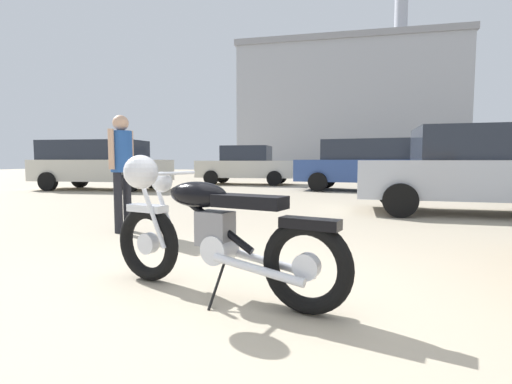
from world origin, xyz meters
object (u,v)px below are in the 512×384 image
vintage_motorcycle (210,231)px  pale_sedan_back (247,165)px  bystander (122,161)px  silver_sedan_mid (471,170)px  dark_sedan_left (99,163)px  red_hatchback_near (370,163)px

vintage_motorcycle → pale_sedan_back: size_ratio=0.48×
bystander → pale_sedan_back: pale_sedan_back is taller
silver_sedan_mid → pale_sedan_back: bearing=130.9°
bystander → pale_sedan_back: (-1.10, 11.24, -0.18)m
dark_sedan_left → vintage_motorcycle: bearing=-54.6°
vintage_motorcycle → bystander: bearing=-29.1°
silver_sedan_mid → red_hatchback_near: 5.65m
vintage_motorcycle → dark_sedan_left: size_ratio=0.42×
vintage_motorcycle → red_hatchback_near: (1.81, 10.80, 0.45)m
vintage_motorcycle → dark_sedan_left: dark_sedan_left is taller
vintage_motorcycle → silver_sedan_mid: 6.33m
red_hatchback_near → dark_sedan_left: same height
pale_sedan_back → dark_sedan_left: size_ratio=0.88×
bystander → silver_sedan_mid: (5.44, 3.22, -0.18)m
bystander → red_hatchback_near: size_ratio=0.34×
vintage_motorcycle → bystander: (-2.10, 2.14, 0.53)m
pale_sedan_back → dark_sedan_left: dark_sedan_left is taller
silver_sedan_mid → dark_sedan_left: (-10.90, 3.90, 0.10)m
bystander → dark_sedan_left: size_ratio=0.35×
red_hatchback_near → bystander: bearing=72.5°
vintage_motorcycle → dark_sedan_left: 11.97m
silver_sedan_mid → red_hatchback_near: bearing=107.4°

